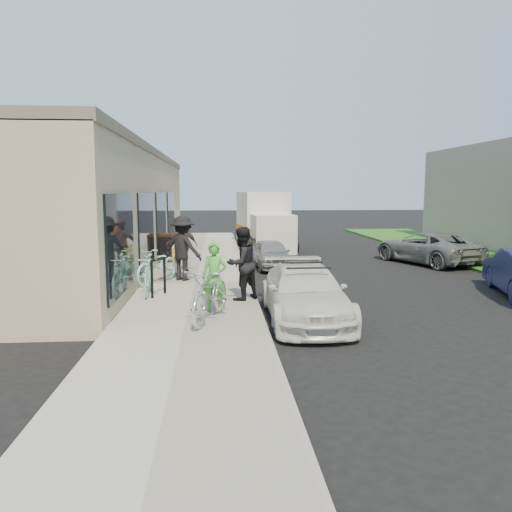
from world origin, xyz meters
name	(u,v)px	position (x,y,z in m)	size (l,w,h in m)	color
ground	(277,311)	(0.00, 0.00, 0.00)	(120.00, 120.00, 0.00)	black
sidewalk	(195,285)	(-2.00, 3.00, 0.07)	(3.00, 34.00, 0.15)	#A39F92
curb	(249,285)	(-0.45, 3.00, 0.07)	(0.12, 34.00, 0.13)	gray
storefront	(113,208)	(-5.24, 7.99, 2.12)	(3.60, 20.00, 4.22)	tan
bike_rack	(158,273)	(-2.83, 1.25, 0.73)	(0.31, 0.63, 0.95)	black
sandwich_board	(163,248)	(-3.34, 7.17, 0.69)	(0.65, 0.66, 1.05)	#32200E
sedan_white	(305,293)	(0.50, -0.79, 0.58)	(1.67, 4.04, 1.21)	silver
sedan_silver	(271,254)	(0.56, 6.46, 0.51)	(1.21, 3.01, 1.03)	gray
moving_truck	(264,223)	(0.91, 13.00, 1.20)	(2.53, 5.64, 2.69)	silver
far_car_gray	(427,248)	(6.62, 7.20, 0.60)	(2.01, 4.35, 1.21)	#5A5C5F
tandem_bike	(211,294)	(-1.49, -1.22, 0.69)	(0.72, 2.06, 1.08)	silver
woman_rider	(214,277)	(-1.42, -0.57, 0.91)	(0.56, 0.36, 1.52)	green
man_standing	(241,263)	(-0.78, 0.66, 1.03)	(0.85, 0.67, 1.76)	black
cruiser_bike_a	(149,275)	(-3.09, 1.46, 0.65)	(0.47, 1.67, 1.00)	#9CE9DC
cruiser_bike_b	(158,265)	(-3.05, 3.04, 0.66)	(0.68, 1.96, 1.03)	#9CE9DC
cruiser_bike_c	(175,258)	(-2.73, 4.95, 0.59)	(0.41, 1.47, 0.88)	gold
bystander_a	(183,248)	(-2.37, 3.44, 1.09)	(1.22, 0.70, 1.88)	black
bystander_b	(182,245)	(-2.50, 4.98, 1.01)	(1.01, 0.42, 1.72)	brown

